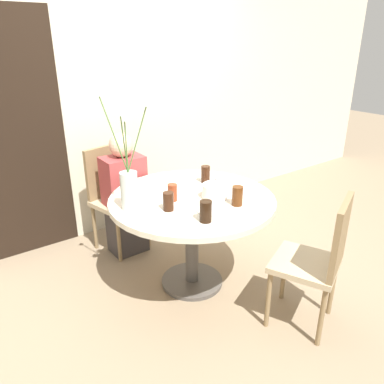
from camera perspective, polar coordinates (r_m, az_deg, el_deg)
name	(u,v)px	position (r m, az deg, el deg)	size (l,w,h in m)	color
ground_plane	(192,282)	(3.06, 0.00, -13.58)	(16.00, 16.00, 0.00)	#89755B
wall_back	(109,97)	(3.64, -12.57, 14.01)	(8.00, 0.05, 2.60)	beige
doorway_panel	(9,141)	(3.40, -26.07, 6.96)	(0.90, 0.01, 2.05)	black
dining_table	(192,212)	(2.75, 0.00, -3.12)	(1.20, 1.20, 0.74)	beige
chair_near_front	(113,192)	(3.40, -11.92, -0.02)	(0.48, 0.48, 0.93)	tan
chair_right_flank	(319,256)	(2.52, 18.82, -9.28)	(0.53, 0.53, 0.93)	tan
birthday_cake	(215,191)	(2.67, 3.50, 0.13)	(0.18, 0.18, 0.15)	white
flower_vase	(129,177)	(2.45, -9.63, 2.22)	(0.27, 0.27, 0.79)	silver
side_plate	(210,210)	(2.49, 2.74, -2.71)	(0.19, 0.19, 0.01)	silver
drink_glass_0	(168,201)	(2.48, -3.63, -1.43)	(0.07, 0.07, 0.13)	#33190C
drink_glass_1	(206,211)	(2.32, 2.10, -2.96)	(0.08, 0.08, 0.14)	black
drink_glass_2	(172,192)	(2.62, -3.01, -0.07)	(0.07, 0.07, 0.12)	maroon
drink_glass_3	(206,174)	(2.95, 2.07, 2.71)	(0.07, 0.07, 0.13)	#33190C
drink_glass_4	(237,196)	(2.56, 6.93, -0.60)	(0.07, 0.07, 0.14)	#51280F
person_boy	(125,199)	(3.29, -10.18, -0.99)	(0.34, 0.24, 1.09)	#383333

